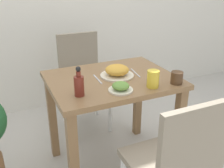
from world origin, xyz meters
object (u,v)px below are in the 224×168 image
object	(u,v)px
chair_far	(82,75)
juice_glass	(153,79)
chair_near	(176,162)
sauce_bottle	(79,85)
food_plate	(117,71)
side_plate	(121,87)
drink_cup	(177,78)

from	to	relation	value
chair_far	juice_glass	xyz separation A→B (m)	(0.18, -0.95, 0.29)
chair_near	sauce_bottle	size ratio (longest dim) A/B	4.87
food_plate	side_plate	xyz separation A→B (m)	(-0.09, -0.24, -0.01)
side_plate	chair_near	bearing A→B (deg)	-78.52
drink_cup	sauce_bottle	world-z (taller)	sauce_bottle
side_plate	drink_cup	size ratio (longest dim) A/B	1.90
chair_near	sauce_bottle	world-z (taller)	sauce_bottle
food_plate	side_plate	distance (m)	0.25
chair_far	food_plate	world-z (taller)	chair_far
drink_cup	sauce_bottle	size ratio (longest dim) A/B	0.44
food_plate	chair_near	bearing A→B (deg)	-89.26
chair_far	sauce_bottle	distance (m)	0.98
chair_near	juice_glass	distance (m)	0.55
drink_cup	sauce_bottle	distance (m)	0.66
chair_far	drink_cup	bearing A→B (deg)	-69.90
chair_far	side_plate	world-z (taller)	chair_far
chair_near	drink_cup	bearing A→B (deg)	-124.76
drink_cup	food_plate	bearing A→B (deg)	137.27
chair_near	juice_glass	bearing A→B (deg)	-105.14
juice_glass	drink_cup	bearing A→B (deg)	-5.37
chair_near	sauce_bottle	xyz separation A→B (m)	(-0.35, 0.52, 0.31)
sauce_bottle	chair_near	bearing A→B (deg)	-55.82
juice_glass	sauce_bottle	xyz separation A→B (m)	(-0.48, 0.07, 0.01)
chair_near	side_plate	xyz separation A→B (m)	(-0.10, 0.48, 0.26)
chair_near	drink_cup	size ratio (longest dim) A/B	11.07
food_plate	juice_glass	xyz separation A→B (m)	(0.13, -0.27, 0.02)
food_plate	sauce_bottle	bearing A→B (deg)	-150.66
chair_near	side_plate	bearing A→B (deg)	-78.52
side_plate	juice_glass	distance (m)	0.22
food_plate	side_plate	bearing A→B (deg)	-110.20
chair_near	side_plate	distance (m)	0.55
chair_far	drink_cup	distance (m)	1.07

